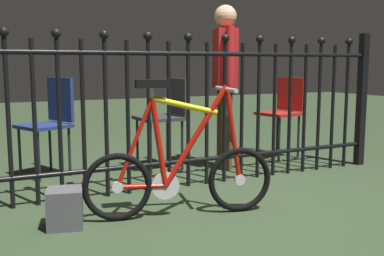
# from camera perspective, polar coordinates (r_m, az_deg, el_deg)

# --- Properties ---
(ground_plane) EXTENTS (20.00, 20.00, 0.00)m
(ground_plane) POSITION_cam_1_polar(r_m,az_deg,el_deg) (3.11, 4.31, -10.43)
(ground_plane) COLOR #304028
(iron_fence) EXTENTS (3.91, 0.07, 1.26)m
(iron_fence) POSITION_cam_1_polar(r_m,az_deg,el_deg) (3.60, -2.25, 2.59)
(iron_fence) COLOR black
(iron_fence) RESTS_ON ground
(bicycle) EXTENTS (1.22, 0.41, 0.88)m
(bicycle) POSITION_cam_1_polar(r_m,az_deg,el_deg) (2.97, -1.52, -5.16)
(bicycle) COLOR black
(bicycle) RESTS_ON ground
(chair_charcoal) EXTENTS (0.42, 0.41, 0.84)m
(chair_charcoal) POSITION_cam_1_polar(r_m,az_deg,el_deg) (4.33, -3.17, 1.96)
(chair_charcoal) COLOR black
(chair_charcoal) RESTS_ON ground
(chair_navy) EXTENTS (0.50, 0.49, 0.86)m
(chair_navy) POSITION_cam_1_polar(r_m,az_deg,el_deg) (4.23, -16.98, 1.32)
(chair_navy) COLOR black
(chair_navy) RESTS_ON ground
(chair_red) EXTENTS (0.44, 0.44, 0.83)m
(chair_red) POSITION_cam_1_polar(r_m,az_deg,el_deg) (4.97, 11.23, 2.44)
(chair_red) COLOR black
(chair_red) RESTS_ON ground
(person_visitor) EXTENTS (0.26, 0.46, 1.51)m
(person_visitor) POSITION_cam_1_polar(r_m,az_deg,el_deg) (4.30, 4.08, 6.72)
(person_visitor) COLOR #4C3823
(person_visitor) RESTS_ON ground
(display_crate) EXTENTS (0.25, 0.25, 0.23)m
(display_crate) POSITION_cam_1_polar(r_m,az_deg,el_deg) (2.92, -15.40, -9.49)
(display_crate) COLOR #4C4C51
(display_crate) RESTS_ON ground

